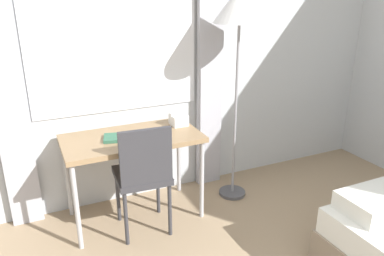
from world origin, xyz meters
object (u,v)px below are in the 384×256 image
desk (132,144)px  desk_chair (143,172)px  book (123,137)px  standing_lamp (240,13)px  telephone (179,119)px

desk → desk_chair: 0.29m
book → standing_lamp: bearing=-0.4°
standing_lamp → book: size_ratio=5.69×
desk → standing_lamp: size_ratio=0.58×
standing_lamp → telephone: bearing=165.9°
desk_chair → telephone: 0.61m
standing_lamp → telephone: 1.00m
telephone → book: telephone is taller
desk → telephone: telephone is taller
desk_chair → standing_lamp: 1.47m
desk → desk_chair: (0.00, -0.26, -0.13)m
desk_chair → standing_lamp: standing_lamp is taller
standing_lamp → book: standing_lamp is taller
telephone → desk_chair: bearing=-141.6°
desk_chair → telephone: bearing=42.7°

